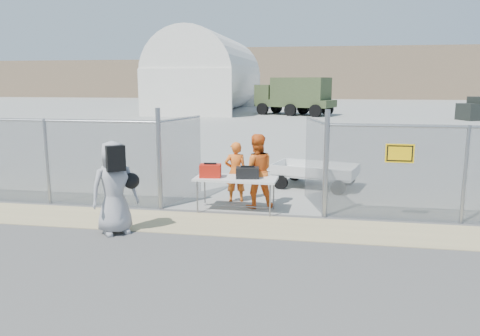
% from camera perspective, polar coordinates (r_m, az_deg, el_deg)
% --- Properties ---
extents(ground, '(160.00, 160.00, 0.00)m').
position_cam_1_polar(ground, '(9.45, -2.13, -8.78)').
color(ground, '#444444').
extents(tarmac_inside, '(160.00, 80.00, 0.01)m').
position_cam_1_polar(tarmac_inside, '(50.84, 7.89, 6.94)').
color(tarmac_inside, gray).
rests_on(tarmac_inside, ground).
extents(dirt_strip, '(44.00, 1.60, 0.01)m').
position_cam_1_polar(dirt_strip, '(10.38, -0.96, -6.95)').
color(dirt_strip, tan).
rests_on(dirt_strip, ground).
extents(distant_hills, '(140.00, 6.00, 9.00)m').
position_cam_1_polar(distant_hills, '(86.78, 12.27, 11.23)').
color(distant_hills, '#7F684F').
rests_on(distant_hills, ground).
extents(chain_link_fence, '(40.00, 0.20, 2.20)m').
position_cam_1_polar(chain_link_fence, '(11.07, -0.00, 0.00)').
color(chain_link_fence, gray).
rests_on(chain_link_fence, ground).
extents(quonset_hangar, '(9.00, 18.00, 8.00)m').
position_cam_1_polar(quonset_hangar, '(50.15, -3.81, 11.54)').
color(quonset_hangar, white).
rests_on(quonset_hangar, ground).
extents(folding_table, '(2.00, 0.87, 0.84)m').
position_cam_1_polar(folding_table, '(11.35, -0.49, -3.24)').
color(folding_table, silver).
rests_on(folding_table, ground).
extents(orange_bag, '(0.54, 0.39, 0.31)m').
position_cam_1_polar(orange_bag, '(11.30, -3.64, -0.34)').
color(orange_bag, red).
rests_on(orange_bag, folding_table).
extents(black_duffel, '(0.59, 0.40, 0.26)m').
position_cam_1_polar(black_duffel, '(11.16, 0.91, -0.58)').
color(black_duffel, black).
rests_on(black_duffel, folding_table).
extents(security_worker_left, '(0.65, 0.50, 1.59)m').
position_cam_1_polar(security_worker_left, '(12.18, -0.54, -0.49)').
color(security_worker_left, orange).
rests_on(security_worker_left, ground).
extents(security_worker_right, '(1.06, 0.92, 1.85)m').
position_cam_1_polar(security_worker_right, '(11.61, 1.98, -0.37)').
color(security_worker_right, orange).
rests_on(security_worker_right, ground).
extents(visitor, '(1.13, 1.08, 1.94)m').
position_cam_1_polar(visitor, '(9.96, -15.08, -2.33)').
color(visitor, gray).
rests_on(visitor, ground).
extents(utility_trailer, '(3.40, 2.32, 0.75)m').
position_cam_1_polar(utility_trailer, '(14.09, 9.17, -0.84)').
color(utility_trailer, silver).
rests_on(utility_trailer, ground).
extents(military_truck, '(7.68, 5.18, 3.44)m').
position_cam_1_polar(military_truck, '(44.04, 6.73, 8.66)').
color(military_truck, '#3E4D2A').
rests_on(military_truck, ground).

